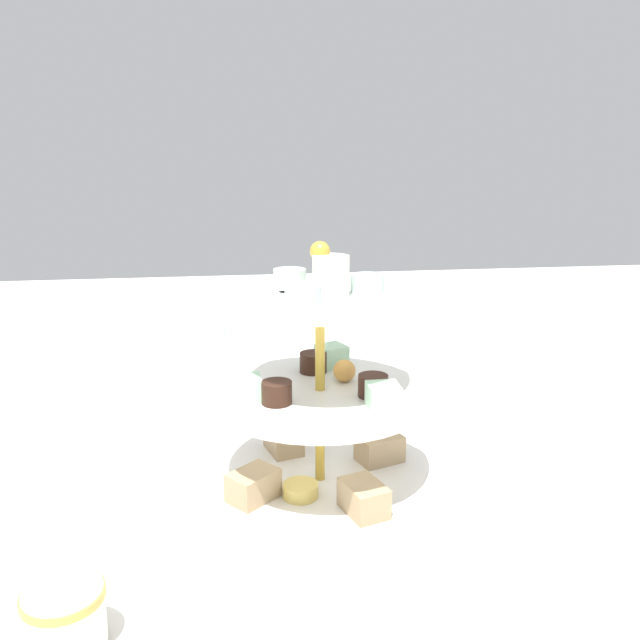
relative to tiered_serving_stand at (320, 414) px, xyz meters
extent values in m
plane|color=white|center=(0.00, 0.00, -0.08)|extent=(2.40, 2.40, 0.00)
cylinder|color=white|center=(0.00, 0.00, -0.08)|extent=(0.27, 0.27, 0.01)
cylinder|color=white|center=(0.00, 0.00, 0.02)|extent=(0.22, 0.22, 0.01)
cylinder|color=white|center=(0.00, 0.00, 0.12)|extent=(0.17, 0.17, 0.01)
cylinder|color=gold|center=(0.00, 0.00, 0.04)|extent=(0.01, 0.01, 0.25)
sphere|color=gold|center=(0.00, 0.00, 0.17)|extent=(0.02, 0.02, 0.02)
cube|color=tan|center=(0.07, 0.03, -0.06)|extent=(0.06, 0.05, 0.03)
cube|color=tan|center=(-0.03, 0.07, -0.06)|extent=(0.05, 0.06, 0.03)
cube|color=tan|center=(-0.07, -0.03, -0.06)|extent=(0.06, 0.05, 0.03)
cube|color=tan|center=(0.03, -0.07, -0.06)|extent=(0.06, 0.06, 0.03)
cylinder|color=#E5C660|center=(0.03, -0.02, -0.07)|extent=(0.04, 0.04, 0.01)
cylinder|color=#381E14|center=(0.03, -0.05, 0.04)|extent=(0.03, 0.03, 0.02)
cylinder|color=#381E14|center=(0.02, 0.05, 0.04)|extent=(0.03, 0.03, 0.02)
cylinder|color=#381E14|center=(-0.06, 0.00, 0.04)|extent=(0.03, 0.03, 0.02)
cube|color=#B2E5BC|center=(0.06, 0.05, 0.04)|extent=(0.03, 0.03, 0.02)
cube|color=#B2E5BC|center=(-0.08, 0.02, 0.04)|extent=(0.04, 0.04, 0.02)
cube|color=#B2E5BC|center=(0.02, -0.08, 0.04)|extent=(0.03, 0.03, 0.02)
sphere|color=gold|center=(-0.02, 0.03, 0.04)|extent=(0.02, 0.02, 0.02)
cylinder|color=silver|center=(0.00, 0.05, 0.14)|extent=(0.03, 0.03, 0.02)
cylinder|color=silver|center=(-0.04, -0.03, 0.14)|extent=(0.03, 0.03, 0.02)
cylinder|color=silver|center=(0.04, -0.02, 0.14)|extent=(0.03, 0.03, 0.02)
cylinder|color=white|center=(0.01, 0.01, 0.15)|extent=(0.04, 0.04, 0.04)
cube|color=silver|center=(-0.04, -0.03, 0.13)|extent=(0.09, 0.04, 0.00)
cube|color=silver|center=(0.04, -0.03, 0.13)|extent=(0.09, 0.03, 0.00)
cylinder|color=silver|center=(-0.26, -0.13, -0.02)|extent=(0.07, 0.07, 0.12)
cylinder|color=white|center=(0.21, -0.21, -0.06)|extent=(0.06, 0.06, 0.04)
cylinder|color=gold|center=(0.21, -0.21, -0.04)|extent=(0.06, 0.06, 0.01)
cube|color=silver|center=(-0.20, 0.27, -0.08)|extent=(0.13, 0.13, 0.00)
camera|label=1|loc=(0.64, -0.09, 0.27)|focal=37.81mm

